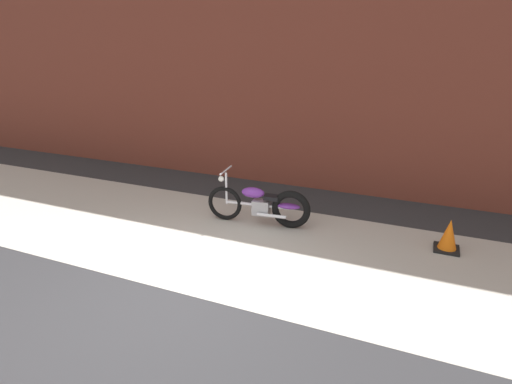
# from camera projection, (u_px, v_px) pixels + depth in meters

# --- Properties ---
(ground_plane) EXTENTS (80.00, 80.00, 0.00)m
(ground_plane) POSITION_uv_depth(u_px,v_px,m) (179.00, 293.00, 5.74)
(ground_plane) COLOR #2D2D30
(sidewalk_slab) EXTENTS (36.00, 3.50, 0.01)m
(sidewalk_slab) POSITION_uv_depth(u_px,v_px,m) (234.00, 240.00, 7.26)
(sidewalk_slab) COLOR #B2ADA3
(sidewalk_slab) RESTS_ON ground
(brick_building_wall) EXTENTS (36.00, 0.50, 6.12)m
(brick_building_wall) POSITION_uv_depth(u_px,v_px,m) (300.00, 52.00, 9.20)
(brick_building_wall) COLOR brown
(brick_building_wall) RESTS_ON ground
(motorcycle_purple) EXTENTS (2.00, 0.58, 1.03)m
(motorcycle_purple) POSITION_uv_depth(u_px,v_px,m) (265.00, 205.00, 7.76)
(motorcycle_purple) COLOR black
(motorcycle_purple) RESTS_ON ground
(traffic_cone) EXTENTS (0.40, 0.40, 0.55)m
(traffic_cone) POSITION_uv_depth(u_px,v_px,m) (449.00, 236.00, 6.84)
(traffic_cone) COLOR orange
(traffic_cone) RESTS_ON ground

